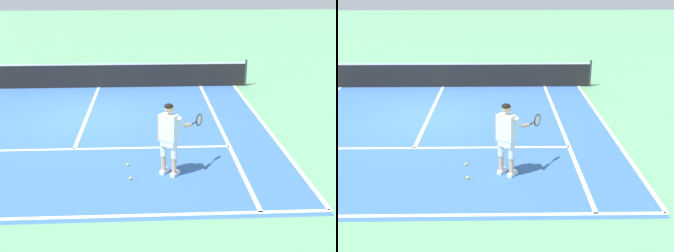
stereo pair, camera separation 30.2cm
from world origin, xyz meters
TOP-DOWN VIEW (x-y plane):
  - ground_plane at (0.00, 0.00)m, footprint 80.00×80.00m
  - court_inner_surface at (0.00, -1.06)m, footprint 10.98×10.17m
  - line_baseline at (0.00, -5.95)m, footprint 10.98×0.10m
  - line_service at (0.00, -2.57)m, footprint 8.23×0.10m
  - line_centre_service at (0.00, 0.63)m, footprint 0.10×6.40m
  - line_singles_right at (4.12, -1.06)m, footprint 0.10×9.77m
  - line_doubles_right at (5.49, -1.06)m, footprint 0.10×9.77m
  - tennis_net at (0.00, 3.83)m, footprint 11.96×0.08m
  - tennis_player at (2.43, -4.19)m, footprint 1.07×0.88m
  - tennis_ball_near_feet at (1.53, -4.41)m, footprint 0.07×0.07m
  - tennis_ball_by_baseline at (1.44, -3.69)m, footprint 0.07×0.07m

SIDE VIEW (x-z plane):
  - ground_plane at x=0.00m, z-range 0.00..0.00m
  - court_inner_surface at x=0.00m, z-range 0.00..0.00m
  - line_baseline at x=0.00m, z-range 0.00..0.01m
  - line_service at x=0.00m, z-range 0.00..0.01m
  - line_centre_service at x=0.00m, z-range 0.00..0.01m
  - line_singles_right at x=4.12m, z-range 0.00..0.01m
  - line_doubles_right at x=5.49m, z-range 0.00..0.01m
  - tennis_ball_near_feet at x=1.53m, z-range 0.00..0.07m
  - tennis_ball_by_baseline at x=1.44m, z-range 0.00..0.07m
  - tennis_net at x=0.00m, z-range -0.04..1.03m
  - tennis_player at x=2.43m, z-range 0.13..1.85m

